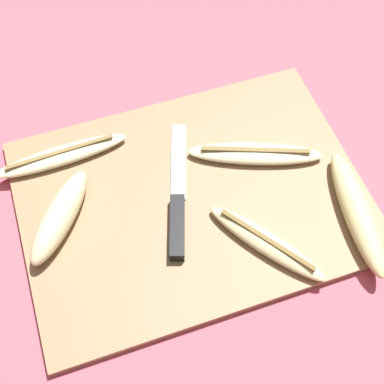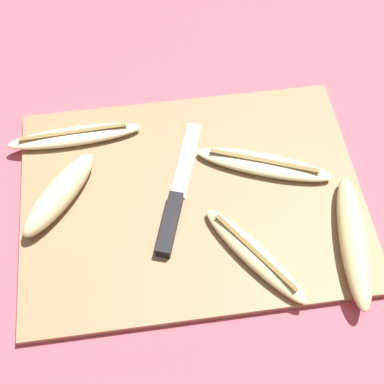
{
  "view_description": "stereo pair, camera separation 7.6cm",
  "coord_description": "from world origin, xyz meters",
  "views": [
    {
      "loc": [
        -0.13,
        -0.37,
        0.67
      ],
      "look_at": [
        0.0,
        0.0,
        0.02
      ],
      "focal_mm": 50.0,
      "sensor_mm": 36.0,
      "label": 1
    },
    {
      "loc": [
        -0.05,
        -0.39,
        0.67
      ],
      "look_at": [
        0.0,
        0.0,
        0.02
      ],
      "focal_mm": 50.0,
      "sensor_mm": 36.0,
      "label": 2
    }
  ],
  "objects": [
    {
      "name": "banana_soft_right",
      "position": [
        -0.18,
        0.02,
        0.03
      ],
      "size": [
        0.13,
        0.15,
        0.04
      ],
      "rotation": [
        0.0,
        0.0,
        2.48
      ],
      "color": "beige",
      "rests_on": "cutting_board"
    },
    {
      "name": "banana_mellow_near",
      "position": [
        0.07,
        -0.11,
        0.02
      ],
      "size": [
        0.13,
        0.17,
        0.02
      ],
      "rotation": [
        0.0,
        0.0,
        0.61
      ],
      "color": "beige",
      "rests_on": "cutting_board"
    },
    {
      "name": "ground_plane",
      "position": [
        0.0,
        0.0,
        0.0
      ],
      "size": [
        4.0,
        4.0,
        0.0
      ],
      "primitive_type": "plane",
      "color": "#C65160"
    },
    {
      "name": "cutting_board",
      "position": [
        0.0,
        0.0,
        0.01
      ],
      "size": [
        0.49,
        0.36,
        0.01
      ],
      "color": "#997551",
      "rests_on": "ground_plane"
    },
    {
      "name": "banana_cream_curved",
      "position": [
        0.11,
        0.03,
        0.02
      ],
      "size": [
        0.2,
        0.11,
        0.02
      ],
      "rotation": [
        0.0,
        0.0,
        4.35
      ],
      "color": "beige",
      "rests_on": "cutting_board"
    },
    {
      "name": "banana_spotted_left",
      "position": [
        0.2,
        -0.11,
        0.03
      ],
      "size": [
        0.07,
        0.2,
        0.03
      ],
      "rotation": [
        0.0,
        0.0,
        6.13
      ],
      "color": "#DBC684",
      "rests_on": "cutting_board"
    },
    {
      "name": "banana_pale_long",
      "position": [
        -0.16,
        0.12,
        0.02
      ],
      "size": [
        0.2,
        0.04,
        0.02
      ],
      "rotation": [
        0.0,
        0.0,
        1.61
      ],
      "color": "beige",
      "rests_on": "cutting_board"
    },
    {
      "name": "knife",
      "position": [
        -0.03,
        -0.02,
        0.02
      ],
      "size": [
        0.09,
        0.22,
        0.02
      ],
      "rotation": [
        0.0,
        0.0,
        -0.32
      ],
      "color": "black",
      "rests_on": "cutting_board"
    }
  ]
}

